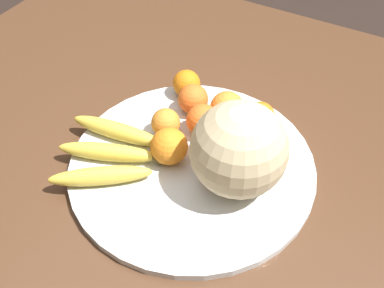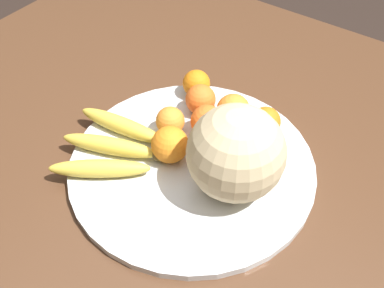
# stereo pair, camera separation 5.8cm
# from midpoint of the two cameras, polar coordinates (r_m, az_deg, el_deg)

# --- Properties ---
(kitchen_table) EXTENTS (1.34, 1.20, 0.72)m
(kitchen_table) POSITION_cam_midpoint_polar(r_m,az_deg,el_deg) (0.93, -0.06, -4.15)
(kitchen_table) COLOR #4C301E
(kitchen_table) RESTS_ON ground_plane
(fruit_bowl) EXTENTS (0.45, 0.45, 0.02)m
(fruit_bowl) POSITION_cam_midpoint_polar(r_m,az_deg,el_deg) (0.83, 1.99, -2.79)
(fruit_bowl) COLOR silver
(fruit_bowl) RESTS_ON kitchen_table
(melon) EXTENTS (0.17, 0.17, 0.17)m
(melon) POSITION_cam_midpoint_polar(r_m,az_deg,el_deg) (0.74, 7.86, -1.25)
(melon) COLOR beige
(melon) RESTS_ON fruit_bowl
(banana_bunch) EXTENTS (0.22, 0.20, 0.03)m
(banana_bunch) POSITION_cam_midpoint_polar(r_m,az_deg,el_deg) (0.84, -8.19, -0.27)
(banana_bunch) COLOR #473819
(banana_bunch) RESTS_ON fruit_bowl
(orange_front_left) EXTENTS (0.06, 0.06, 0.06)m
(orange_front_left) POSITION_cam_midpoint_polar(r_m,az_deg,el_deg) (0.91, 2.93, 5.61)
(orange_front_left) COLOR orange
(orange_front_left) RESTS_ON fruit_bowl
(orange_front_right) EXTENTS (0.07, 0.07, 0.07)m
(orange_front_right) POSITION_cam_midpoint_polar(r_m,az_deg,el_deg) (0.89, 7.13, 4.14)
(orange_front_right) COLOR orange
(orange_front_right) RESTS_ON fruit_bowl
(orange_mid_center) EXTENTS (0.06, 0.06, 0.06)m
(orange_mid_center) POSITION_cam_midpoint_polar(r_m,az_deg,el_deg) (0.87, -0.87, 2.88)
(orange_mid_center) COLOR orange
(orange_mid_center) RESTS_ON fruit_bowl
(orange_back_left) EXTENTS (0.07, 0.07, 0.07)m
(orange_back_left) POSITION_cam_midpoint_polar(r_m,az_deg,el_deg) (0.81, -0.78, -0.16)
(orange_back_left) COLOR orange
(orange_back_left) RESTS_ON fruit_bowl
(orange_back_right) EXTENTS (0.06, 0.06, 0.06)m
(orange_back_right) POSITION_cam_midpoint_polar(r_m,az_deg,el_deg) (0.86, 3.86, 2.84)
(orange_back_right) COLOR orange
(orange_back_right) RESTS_ON fruit_bowl
(orange_top_small) EXTENTS (0.06, 0.06, 0.06)m
(orange_top_small) POSITION_cam_midpoint_polar(r_m,az_deg,el_deg) (0.95, 2.32, 7.63)
(orange_top_small) COLOR orange
(orange_top_small) RESTS_ON fruit_bowl
(orange_side_extra) EXTENTS (0.06, 0.06, 0.06)m
(orange_side_extra) POSITION_cam_midpoint_polar(r_m,az_deg,el_deg) (0.88, 11.19, 2.73)
(orange_side_extra) COLOR orange
(orange_side_extra) RESTS_ON fruit_bowl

